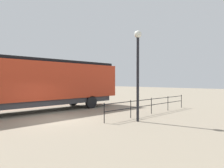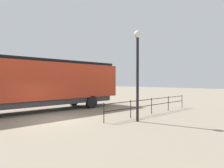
# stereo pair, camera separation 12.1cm
# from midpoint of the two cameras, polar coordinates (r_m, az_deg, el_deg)

# --- Properties ---
(ground_plane) EXTENTS (120.00, 120.00, 0.00)m
(ground_plane) POSITION_cam_midpoint_polar(r_m,az_deg,el_deg) (13.62, -15.81, -9.52)
(ground_plane) COLOR gray
(locomotive) EXTENTS (3.15, 16.35, 4.15)m
(locomotive) POSITION_cam_midpoint_polar(r_m,az_deg,el_deg) (17.20, -21.18, 0.40)
(locomotive) COLOR red
(locomotive) RESTS_ON ground_plane
(lamp_post) EXTENTS (0.45, 0.45, 5.48)m
(lamp_post) POSITION_cam_midpoint_polar(r_m,az_deg,el_deg) (12.47, 6.92, 6.37)
(lamp_post) COLOR black
(lamp_post) RESTS_ON ground_plane
(platform_fence) EXTENTS (0.05, 9.63, 1.18)m
(platform_fence) POSITION_cam_midpoint_polar(r_m,az_deg,el_deg) (15.56, 10.70, -5.30)
(platform_fence) COLOR black
(platform_fence) RESTS_ON ground_plane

